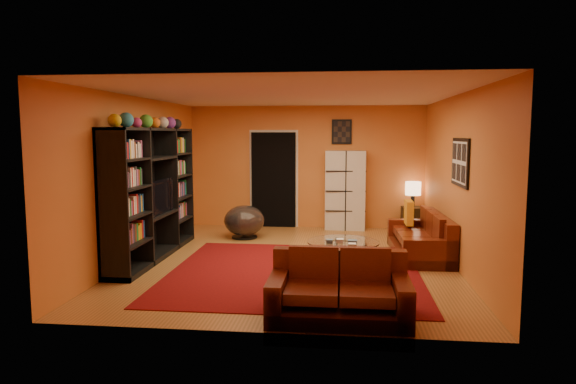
# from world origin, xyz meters

# --- Properties ---
(floor) EXTENTS (6.00, 6.00, 0.00)m
(floor) POSITION_xyz_m (0.00, 0.00, 0.00)
(floor) COLOR brown
(floor) RESTS_ON ground
(ceiling) EXTENTS (6.00, 6.00, 0.00)m
(ceiling) POSITION_xyz_m (0.00, 0.00, 2.60)
(ceiling) COLOR white
(ceiling) RESTS_ON wall_back
(wall_back) EXTENTS (6.00, 0.00, 6.00)m
(wall_back) POSITION_xyz_m (0.00, 3.00, 1.30)
(wall_back) COLOR #CA6C2C
(wall_back) RESTS_ON floor
(wall_front) EXTENTS (6.00, 0.00, 6.00)m
(wall_front) POSITION_xyz_m (0.00, -3.00, 1.30)
(wall_front) COLOR #CA6C2C
(wall_front) RESTS_ON floor
(wall_left) EXTENTS (0.00, 6.00, 6.00)m
(wall_left) POSITION_xyz_m (-2.50, 0.00, 1.30)
(wall_left) COLOR #CA6C2C
(wall_left) RESTS_ON floor
(wall_right) EXTENTS (0.00, 6.00, 6.00)m
(wall_right) POSITION_xyz_m (2.50, 0.00, 1.30)
(wall_right) COLOR #CA6C2C
(wall_right) RESTS_ON floor
(rug) EXTENTS (3.60, 3.60, 0.01)m
(rug) POSITION_xyz_m (0.10, -0.70, 0.01)
(rug) COLOR #54090C
(rug) RESTS_ON floor
(doorway) EXTENTS (0.95, 0.10, 2.04)m
(doorway) POSITION_xyz_m (-0.70, 2.96, 1.02)
(doorway) COLOR black
(doorway) RESTS_ON floor
(wall_art_right) EXTENTS (0.03, 1.00, 0.70)m
(wall_art_right) POSITION_xyz_m (2.48, -0.30, 1.60)
(wall_art_right) COLOR black
(wall_art_right) RESTS_ON wall_right
(wall_art_back) EXTENTS (0.42, 0.03, 0.52)m
(wall_art_back) POSITION_xyz_m (0.75, 2.98, 2.05)
(wall_art_back) COLOR black
(wall_art_back) RESTS_ON wall_back
(entertainment_unit) EXTENTS (0.45, 3.00, 2.10)m
(entertainment_unit) POSITION_xyz_m (-2.27, 0.00, 1.05)
(entertainment_unit) COLOR black
(entertainment_unit) RESTS_ON floor
(tv) EXTENTS (0.97, 0.13, 0.56)m
(tv) POSITION_xyz_m (-2.23, -0.01, 1.00)
(tv) COLOR black
(tv) RESTS_ON entertainment_unit
(sofa) EXTENTS (0.86, 1.98, 0.85)m
(sofa) POSITION_xyz_m (2.13, 0.54, 0.29)
(sofa) COLOR #481309
(sofa) RESTS_ON rug
(loveseat) EXTENTS (1.53, 0.92, 0.85)m
(loveseat) POSITION_xyz_m (0.76, -2.42, 0.28)
(loveseat) COLOR #481309
(loveseat) RESTS_ON rug
(throw_pillow) EXTENTS (0.12, 0.42, 0.42)m
(throw_pillow) POSITION_xyz_m (1.95, 1.14, 0.63)
(throw_pillow) COLOR orange
(throw_pillow) RESTS_ON sofa
(coffee_table) EXTENTS (1.01, 1.01, 0.50)m
(coffee_table) POSITION_xyz_m (0.80, -0.87, 0.46)
(coffee_table) COLOR silver
(coffee_table) RESTS_ON floor
(storage_cabinet) EXTENTS (0.85, 0.42, 1.66)m
(storage_cabinet) POSITION_xyz_m (0.85, 2.80, 0.83)
(storage_cabinet) COLOR silver
(storage_cabinet) RESTS_ON floor
(bowl_chair) EXTENTS (0.78, 0.78, 0.63)m
(bowl_chair) POSITION_xyz_m (-1.10, 1.67, 0.34)
(bowl_chair) COLOR black
(bowl_chair) RESTS_ON floor
(side_table) EXTENTS (0.44, 0.44, 0.50)m
(side_table) POSITION_xyz_m (2.23, 2.75, 0.25)
(side_table) COLOR black
(side_table) RESTS_ON floor
(table_lamp) EXTENTS (0.32, 0.32, 0.53)m
(table_lamp) POSITION_xyz_m (2.23, 2.75, 0.88)
(table_lamp) COLOR black
(table_lamp) RESTS_ON side_table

